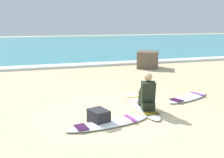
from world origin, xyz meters
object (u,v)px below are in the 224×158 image
surfboard_main (141,105)px  surfer_seated (147,95)px  surfboard_spare_far (188,98)px  beach_bag (99,116)px  shoreline_rock (148,60)px  surfboard_spare_near (108,123)px

surfboard_main → surfer_seated: (-0.02, -0.40, 0.40)m
surfboard_main → surfboard_spare_far: same height
surfboard_spare_far → surfboard_main: bearing=-171.2°
surfboard_main → beach_bag: beach_bag is taller
shoreline_rock → beach_bag: bearing=-123.3°
surfboard_spare_far → shoreline_rock: size_ratio=1.70×
surfboard_spare_near → beach_bag: bearing=136.7°
beach_bag → surfboard_spare_far: bearing=19.7°
shoreline_rock → surfer_seated: bearing=-115.4°
surfboard_spare_far → surfer_seated: bearing=-158.6°
surfboard_spare_near → surfboard_spare_far: same height
surfboard_main → surfboard_spare_near: same height
surfboard_spare_near → beach_bag: size_ratio=4.33×
surfboard_main → surfer_seated: bearing=-93.6°
beach_bag → surfboard_main: bearing=30.5°
surfboard_spare_far → beach_bag: 3.26m
shoreline_rock → beach_bag: size_ratio=2.25×
surfboard_main → surfboard_spare_far: bearing=8.8°
shoreline_rock → beach_bag: shoreline_rock is taller
shoreline_rock → surfboard_spare_near: bearing=-121.6°
surfboard_main → shoreline_rock: 6.38m
beach_bag → shoreline_rock: bearing=56.7°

